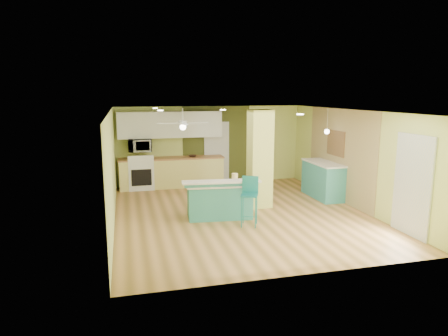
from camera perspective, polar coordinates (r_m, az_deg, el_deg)
The scene contains 23 objects.
floor at distance 9.90m, azimuth 2.39°, elevation -6.49°, with size 6.00×7.00×0.01m, color olive.
ceiling at distance 9.46m, azimuth 2.51°, elevation 8.19°, with size 6.00×7.00×0.01m, color white.
wall_back at distance 12.96m, azimuth -1.97°, elevation 3.29°, with size 6.00×0.01×2.50m, color #D1DD76.
wall_front at distance 6.40m, azimuth 11.45°, elevation -4.61°, with size 6.00×0.01×2.50m, color #D1DD76.
wall_left at distance 9.22m, azimuth -15.76°, elevation -0.13°, with size 0.01×7.00×2.50m, color #D1DD76.
wall_right at distance 10.84m, azimuth 17.87°, elevation 1.33°, with size 0.01×7.00×2.50m, color #D1DD76.
wood_panel at distance 11.34m, azimuth 16.20°, elevation 1.81°, with size 0.02×3.40×2.50m, color #9B8358.
olive_accent at distance 12.99m, azimuth -1.09°, elevation 3.31°, with size 2.20×0.02×2.50m, color #454B1E.
interior_door at distance 12.99m, azimuth -1.06°, elevation 2.20°, with size 0.82×0.05×2.00m, color silver.
french_door at distance 9.02m, azimuth 25.30°, elevation -2.29°, with size 0.04×1.08×2.10m, color silver.
column at distance 10.27m, azimuth 5.13°, elevation 1.31°, with size 0.55×0.55×2.50m, color #C4C65B.
kitchen_run at distance 12.58m, azimuth -7.45°, elevation -0.61°, with size 3.25×0.63×0.94m.
stove at distance 12.50m, azimuth -11.77°, elevation -0.88°, with size 0.76×0.66×1.08m.
upper_cabinets at distance 12.50m, azimuth -7.68°, elevation 6.15°, with size 3.20×0.34×0.80m, color white.
microwave at distance 12.37m, azimuth -11.93°, elevation 3.18°, with size 0.70×0.48×0.39m, color white.
ceiling_fan at distance 11.21m, azimuth -5.90°, elevation 6.34°, with size 1.41×1.41×0.61m.
pendant_lamp at distance 11.22m, azimuth 14.49°, elevation 5.07°, with size 0.14×0.14×0.69m.
wall_decor at distance 11.46m, azimuth 15.68°, elevation 3.44°, with size 0.03×0.90×0.70m, color brown.
peninsula at distance 9.47m, azimuth -0.65°, elevation -4.45°, with size 1.82×1.11×0.96m.
bar_stool at distance 8.86m, azimuth 3.70°, elevation -3.57°, with size 0.48×0.48×1.10m.
side_counter at distance 11.60m, azimuth 13.99°, elevation -1.62°, with size 0.66×1.56×1.01m.
fruit_bowl at distance 12.52m, azimuth -4.51°, elevation 1.72°, with size 0.26×0.26×0.06m, color #362016.
canister at distance 9.65m, azimuth 1.55°, elevation -1.28°, with size 0.15×0.15×0.17m, color yellow.
Camera 1 is at (-2.70, -9.06, 2.91)m, focal length 32.00 mm.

